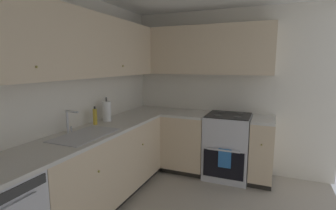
% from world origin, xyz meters
% --- Properties ---
extents(wall_back, '(4.15, 0.05, 2.45)m').
position_xyz_m(wall_back, '(0.00, 1.49, 1.22)').
color(wall_back, silver).
rests_on(wall_back, ground_plane).
extents(wall_right, '(0.05, 3.02, 2.45)m').
position_xyz_m(wall_right, '(2.05, 0.00, 1.22)').
color(wall_right, silver).
rests_on(wall_right, ground_plane).
extents(lower_cabinets_back, '(2.02, 0.62, 0.88)m').
position_xyz_m(lower_cabinets_back, '(0.42, 1.16, 0.45)').
color(lower_cabinets_back, beige).
rests_on(lower_cabinets_back, ground_plane).
extents(countertop_back, '(3.22, 0.60, 0.03)m').
position_xyz_m(countertop_back, '(0.41, 1.16, 0.90)').
color(countertop_back, beige).
rests_on(countertop_back, lower_cabinets_back).
extents(lower_cabinets_right, '(0.62, 1.56, 0.88)m').
position_xyz_m(lower_cabinets_right, '(1.73, 0.19, 0.45)').
color(lower_cabinets_right, beige).
rests_on(lower_cabinets_right, ground_plane).
extents(countertop_right, '(0.60, 1.56, 0.03)m').
position_xyz_m(countertop_right, '(1.72, 0.19, 0.90)').
color(countertop_right, beige).
rests_on(countertop_right, lower_cabinets_right).
extents(oven_range, '(0.68, 0.62, 1.07)m').
position_xyz_m(oven_range, '(1.74, -0.08, 0.47)').
color(oven_range, silver).
rests_on(oven_range, ground_plane).
extents(upper_cabinets_back, '(2.90, 0.34, 0.70)m').
position_xyz_m(upper_cabinets_back, '(0.25, 1.30, 1.85)').
color(upper_cabinets_back, beige).
extents(upper_cabinets_right, '(0.32, 2.11, 0.70)m').
position_xyz_m(upper_cabinets_right, '(1.86, 0.41, 1.85)').
color(upper_cabinets_right, beige).
extents(sink, '(0.69, 0.40, 0.10)m').
position_xyz_m(sink, '(0.14, 1.13, 0.88)').
color(sink, '#B7B7BC').
rests_on(sink, countertop_back).
extents(faucet, '(0.07, 0.16, 0.25)m').
position_xyz_m(faucet, '(0.14, 1.34, 1.06)').
color(faucet, silver).
rests_on(faucet, countertop_back).
extents(soap_bottle, '(0.05, 0.05, 0.22)m').
position_xyz_m(soap_bottle, '(0.56, 1.34, 1.02)').
color(soap_bottle, gold).
rests_on(soap_bottle, countertop_back).
extents(paper_towel_roll, '(0.11, 0.11, 0.32)m').
position_xyz_m(paper_towel_roll, '(0.77, 1.32, 1.05)').
color(paper_towel_roll, white).
rests_on(paper_towel_roll, countertop_back).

